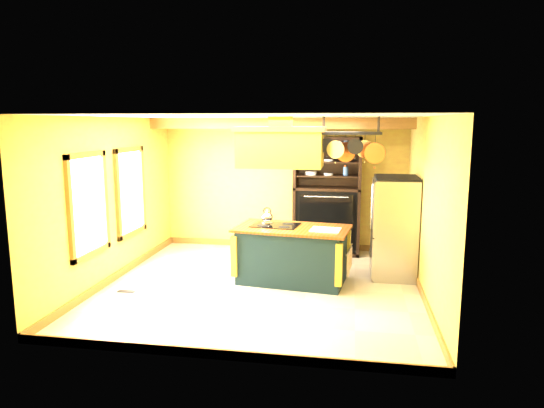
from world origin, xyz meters
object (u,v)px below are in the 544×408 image
(kitchen_island, at_px, (292,254))
(pot_rack, at_px, (351,141))
(refrigerator, at_px, (394,230))
(hutch, at_px, (327,209))
(range_hood, at_px, (281,146))

(kitchen_island, relative_size, pot_rack, 1.90)
(refrigerator, distance_m, hutch, 1.82)
(kitchen_island, distance_m, pot_rack, 2.06)
(hutch, bearing_deg, refrigerator, -48.55)
(range_hood, xyz_separation_m, hutch, (0.66, 1.93, -1.35))
(kitchen_island, height_order, range_hood, range_hood)
(pot_rack, xyz_separation_m, refrigerator, (0.75, 0.56, -1.50))
(kitchen_island, relative_size, refrigerator, 1.16)
(kitchen_island, distance_m, hutch, 2.03)
(range_hood, bearing_deg, pot_rack, -0.00)
(range_hood, relative_size, refrigerator, 0.84)
(kitchen_island, xyz_separation_m, pot_rack, (0.91, -0.00, 1.85))
(kitchen_island, relative_size, range_hood, 1.37)
(refrigerator, bearing_deg, range_hood, -163.20)
(pot_rack, bearing_deg, range_hood, 180.00)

